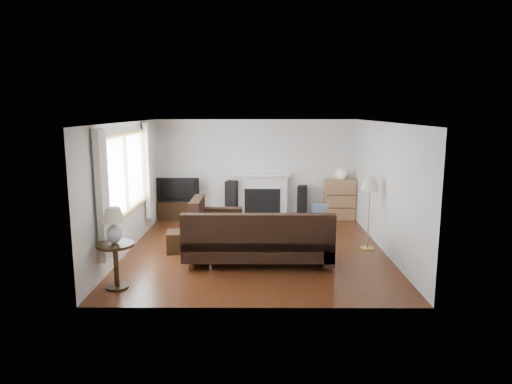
{
  "coord_description": "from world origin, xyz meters",
  "views": [
    {
      "loc": [
        0.05,
        -8.74,
        2.73
      ],
      "look_at": [
        0.0,
        0.3,
        1.1
      ],
      "focal_mm": 32.0,
      "sensor_mm": 36.0,
      "label": 1
    }
  ],
  "objects_px": {
    "bookshelf": "(340,199)",
    "sectional_sofa": "(258,238)",
    "coffee_table": "(270,229)",
    "floor_lamp": "(369,214)",
    "side_table": "(116,266)",
    "tv_stand": "(178,210)"
  },
  "relations": [
    {
      "from": "sectional_sofa",
      "to": "side_table",
      "type": "distance_m",
      "value": 2.51
    },
    {
      "from": "sectional_sofa",
      "to": "coffee_table",
      "type": "distance_m",
      "value": 1.53
    },
    {
      "from": "bookshelf",
      "to": "coffee_table",
      "type": "relative_size",
      "value": 0.88
    },
    {
      "from": "bookshelf",
      "to": "floor_lamp",
      "type": "height_order",
      "value": "floor_lamp"
    },
    {
      "from": "bookshelf",
      "to": "side_table",
      "type": "bearing_deg",
      "value": -133.01
    },
    {
      "from": "bookshelf",
      "to": "side_table",
      "type": "distance_m",
      "value": 6.23
    },
    {
      "from": "tv_stand",
      "to": "sectional_sofa",
      "type": "distance_m",
      "value": 3.89
    },
    {
      "from": "tv_stand",
      "to": "side_table",
      "type": "height_order",
      "value": "side_table"
    },
    {
      "from": "bookshelf",
      "to": "coffee_table",
      "type": "height_order",
      "value": "bookshelf"
    },
    {
      "from": "coffee_table",
      "to": "side_table",
      "type": "xyz_separation_m",
      "value": [
        -2.44,
        -2.71,
        0.13
      ]
    },
    {
      "from": "floor_lamp",
      "to": "side_table",
      "type": "height_order",
      "value": "floor_lamp"
    },
    {
      "from": "tv_stand",
      "to": "bookshelf",
      "type": "distance_m",
      "value": 4.1
    },
    {
      "from": "coffee_table",
      "to": "floor_lamp",
      "type": "distance_m",
      "value": 2.1
    },
    {
      "from": "tv_stand",
      "to": "side_table",
      "type": "bearing_deg",
      "value": -91.97
    },
    {
      "from": "sectional_sofa",
      "to": "coffee_table",
      "type": "height_order",
      "value": "sectional_sofa"
    },
    {
      "from": "bookshelf",
      "to": "floor_lamp",
      "type": "xyz_separation_m",
      "value": [
        0.12,
        -2.53,
        0.22
      ]
    },
    {
      "from": "coffee_table",
      "to": "floor_lamp",
      "type": "relative_size",
      "value": 0.8
    },
    {
      "from": "sectional_sofa",
      "to": "coffee_table",
      "type": "xyz_separation_m",
      "value": [
        0.25,
        1.49,
        -0.23
      ]
    },
    {
      "from": "tv_stand",
      "to": "coffee_table",
      "type": "relative_size",
      "value": 0.82
    },
    {
      "from": "bookshelf",
      "to": "sectional_sofa",
      "type": "xyz_separation_m",
      "value": [
        -2.06,
        -3.33,
        -0.05
      ]
    },
    {
      "from": "sectional_sofa",
      "to": "side_table",
      "type": "xyz_separation_m",
      "value": [
        -2.19,
        -1.22,
        -0.1
      ]
    },
    {
      "from": "coffee_table",
      "to": "floor_lamp",
      "type": "bearing_deg",
      "value": -16.18
    }
  ]
}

